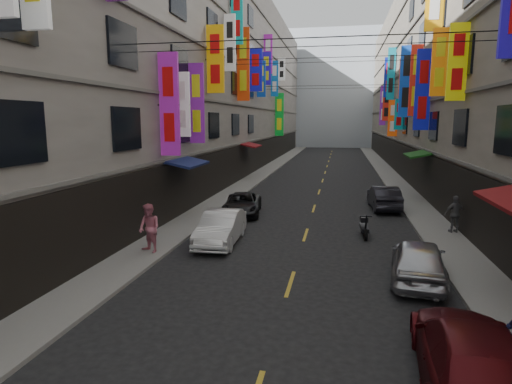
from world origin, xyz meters
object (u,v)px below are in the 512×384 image
at_px(car_right_far, 384,197).
at_px(pedestrian_lfar, 149,228).
at_px(car_right_near, 472,357).
at_px(car_right_mid, 418,260).
at_px(scooter_far_right, 364,227).
at_px(car_left_far, 242,204).
at_px(pedestrian_rfar, 455,214).
at_px(car_left_mid, 221,228).

distance_m(car_right_far, pedestrian_lfar, 14.43).
bearing_deg(car_right_near, car_right_mid, -85.37).
xyz_separation_m(scooter_far_right, car_right_mid, (1.42, -5.20, 0.26)).
bearing_deg(car_left_far, pedestrian_rfar, -20.11).
bearing_deg(car_left_mid, pedestrian_rfar, 16.31).
distance_m(car_left_mid, car_right_mid, 7.95).
relative_size(car_right_near, pedestrian_lfar, 2.57).
relative_size(car_left_far, car_right_far, 1.00).
height_order(scooter_far_right, car_right_near, car_right_near).
height_order(car_left_mid, car_right_near, car_right_near).
relative_size(scooter_far_right, car_right_far, 0.43).
bearing_deg(pedestrian_lfar, pedestrian_rfar, 52.08).
distance_m(car_left_mid, pedestrian_lfar, 3.07).
bearing_deg(scooter_far_right, car_right_near, 94.20).
bearing_deg(car_right_mid, scooter_far_right, -67.58).
height_order(scooter_far_right, car_left_mid, car_left_mid).
distance_m(scooter_far_right, car_right_near, 11.10).
xyz_separation_m(car_left_mid, pedestrian_rfar, (10.00, 3.36, 0.28)).
distance_m(car_right_mid, car_right_far, 11.58).
distance_m(scooter_far_right, car_left_mid, 6.41).
xyz_separation_m(car_left_far, car_right_near, (7.77, -14.36, 0.12)).
bearing_deg(pedestrian_lfar, car_right_near, -6.39).
height_order(scooter_far_right, car_left_far, car_left_far).
relative_size(car_left_mid, pedestrian_lfar, 2.21).
xyz_separation_m(scooter_far_right, pedestrian_lfar, (-8.23, -4.35, 0.62)).
height_order(car_left_mid, car_right_mid, car_right_mid).
bearing_deg(pedestrian_rfar, car_left_mid, 6.03).
distance_m(car_right_mid, pedestrian_lfar, 9.69).
relative_size(car_left_mid, pedestrian_rfar, 2.47).
relative_size(scooter_far_right, car_right_near, 0.37).
relative_size(scooter_far_right, car_left_far, 0.43).
distance_m(car_left_far, pedestrian_rfar, 10.63).
bearing_deg(pedestrian_rfar, scooter_far_right, 2.30).
xyz_separation_m(car_left_mid, car_right_far, (7.40, 8.68, 0.00)).
distance_m(car_left_far, car_right_mid, 11.56).
height_order(car_left_far, car_right_far, car_right_far).
height_order(car_right_near, pedestrian_lfar, pedestrian_lfar).
xyz_separation_m(car_left_mid, pedestrian_lfar, (-2.25, -2.05, 0.37)).
xyz_separation_m(car_right_near, car_right_far, (0.00, 17.39, -0.01)).
height_order(car_left_mid, pedestrian_rfar, pedestrian_rfar).
height_order(car_right_far, pedestrian_lfar, pedestrian_lfar).
bearing_deg(car_right_near, car_left_far, -56.94).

